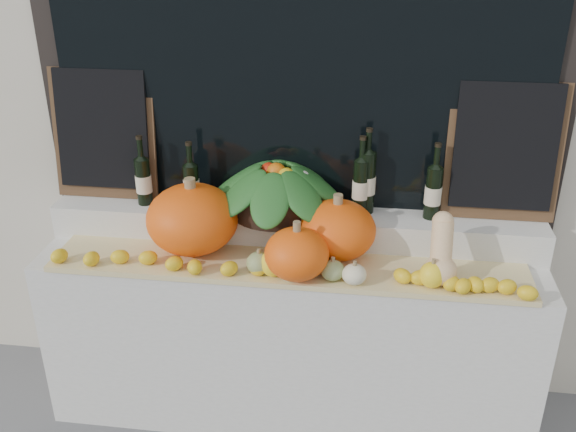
{
  "coord_description": "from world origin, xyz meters",
  "views": [
    {
      "loc": [
        0.33,
        -1.01,
        2.33
      ],
      "look_at": [
        0.0,
        1.45,
        1.12
      ],
      "focal_mm": 40.0,
      "sensor_mm": 36.0,
      "label": 1
    }
  ],
  "objects": [
    {
      "name": "straw_bedding",
      "position": [
        0.0,
        1.4,
        0.89
      ],
      "size": [
        2.1,
        0.32,
        0.02
      ],
      "primitive_type": "cube",
      "color": "tan",
      "rests_on": "display_sill"
    },
    {
      "name": "wine_bottle_near_left",
      "position": [
        -0.49,
        1.66,
        1.15
      ],
      "size": [
        0.08,
        0.08,
        0.32
      ],
      "color": "black",
      "rests_on": "rear_tier"
    },
    {
      "name": "pumpkin_left",
      "position": [
        -0.44,
        1.48,
        1.06
      ],
      "size": [
        0.42,
        0.42,
        0.31
      ],
      "primitive_type": "ellipsoid",
      "rotation": [
        0.0,
        0.0,
        -0.02
      ],
      "color": "#FF5A0D",
      "rests_on": "straw_bedding"
    },
    {
      "name": "lemon_heap",
      "position": [
        0.0,
        1.29,
        0.94
      ],
      "size": [
        2.2,
        0.16,
        0.06
      ],
      "primitive_type": null,
      "color": "yellow",
      "rests_on": "straw_bedding"
    },
    {
      "name": "wine_bottle_far_right",
      "position": [
        0.63,
        1.69,
        1.17
      ],
      "size": [
        0.08,
        0.08,
        0.36
      ],
      "color": "black",
      "rests_on": "rear_tier"
    },
    {
      "name": "pumpkin_right",
      "position": [
        0.21,
        1.51,
        1.04
      ],
      "size": [
        0.4,
        0.4,
        0.26
      ],
      "primitive_type": "ellipsoid",
      "rotation": [
        0.0,
        0.0,
        -0.17
      ],
      "color": "#FF5A0D",
      "rests_on": "straw_bedding"
    },
    {
      "name": "wine_bottle_near_right",
      "position": [
        0.3,
        1.69,
        1.17
      ],
      "size": [
        0.08,
        0.08,
        0.37
      ],
      "color": "black",
      "rests_on": "rear_tier"
    },
    {
      "name": "decorative_gourds",
      "position": [
        0.17,
        1.3,
        0.95
      ],
      "size": [
        0.83,
        0.14,
        0.14
      ],
      "color": "#38611D",
      "rests_on": "straw_bedding"
    },
    {
      "name": "butternut_squash",
      "position": [
        0.65,
        1.37,
        1.03
      ],
      "size": [
        0.14,
        0.2,
        0.29
      ],
      "color": "#F0C28D",
      "rests_on": "straw_bedding"
    },
    {
      "name": "produce_bowl",
      "position": [
        -0.08,
        1.66,
        1.16
      ],
      "size": [
        0.66,
        0.66,
        0.25
      ],
      "color": "black",
      "rests_on": "rear_tier"
    },
    {
      "name": "pumpkin_center",
      "position": [
        0.06,
        1.31,
        1.02
      ],
      "size": [
        0.32,
        0.32,
        0.22
      ],
      "primitive_type": "ellipsoid",
      "rotation": [
        0.0,
        0.0,
        -0.22
      ],
      "color": "#FF5A0D",
      "rests_on": "straw_bedding"
    },
    {
      "name": "wine_bottle_tall",
      "position": [
        0.33,
        1.71,
        1.19
      ],
      "size": [
        0.08,
        0.08,
        0.4
      ],
      "color": "black",
      "rests_on": "rear_tier"
    },
    {
      "name": "chalkboard_right",
      "position": [
        0.92,
        1.74,
        1.36
      ],
      "size": [
        0.5,
        0.11,
        0.62
      ],
      "rotation": [
        -0.13,
        0.0,
        0.0
      ],
      "color": "#4C331E",
      "rests_on": "rear_tier"
    },
    {
      "name": "rear_tier",
      "position": [
        0.0,
        1.68,
        0.96
      ],
      "size": [
        2.3,
        0.25,
        0.16
      ],
      "primitive_type": "cube",
      "color": "silver",
      "rests_on": "display_sill"
    },
    {
      "name": "display_sill",
      "position": [
        0.0,
        1.52,
        0.44
      ],
      "size": [
        2.3,
        0.55,
        0.88
      ],
      "primitive_type": "cube",
      "color": "silver",
      "rests_on": "ground"
    },
    {
      "name": "chalkboard_left",
      "position": [
        -0.92,
        1.74,
        1.36
      ],
      "size": [
        0.5,
        0.11,
        0.62
      ],
      "rotation": [
        -0.13,
        0.0,
        0.0
      ],
      "color": "#4C331E",
      "rests_on": "rear_tier"
    },
    {
      "name": "wine_bottle_far_left",
      "position": [
        -0.72,
        1.66,
        1.16
      ],
      "size": [
        0.08,
        0.08,
        0.34
      ],
      "color": "black",
      "rests_on": "rear_tier"
    }
  ]
}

